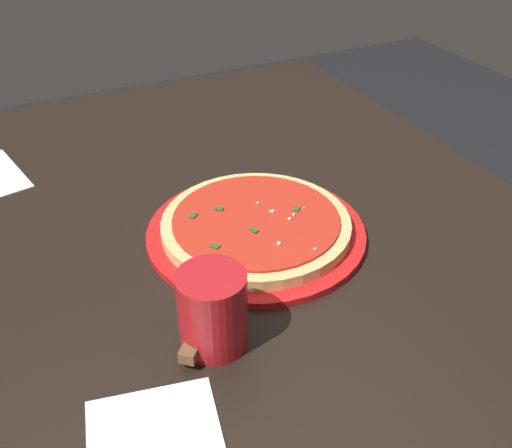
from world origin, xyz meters
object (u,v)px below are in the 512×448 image
Objects in this scene: napkin_loose_left at (154,435)px; pizza_server at (219,298)px; cup_tall_drink at (213,310)px; pizza at (256,224)px; serving_plate at (256,233)px.

pizza_server is at bearing 137.67° from napkin_loose_left.
cup_tall_drink is at bearing -29.02° from pizza_server.
pizza is at bearing 137.61° from napkin_loose_left.
serving_plate reaches higher than napkin_loose_left.
pizza_server is (0.11, -0.10, -0.00)m from pizza.
napkin_loose_left is at bearing -42.33° from pizza_server.
cup_tall_drink is (0.16, -0.13, 0.03)m from pizza.
cup_tall_drink reaches higher than serving_plate.
pizza_server reaches higher than napkin_loose_left.
serving_plate is 0.01m from pizza.
napkin_loose_left is at bearing -42.39° from pizza.
serving_plate is at bearing 137.54° from pizza_server.
cup_tall_drink is at bearing 132.11° from napkin_loose_left.
pizza_server is 0.06m from cup_tall_drink.
pizza is at bearing -29.62° from serving_plate.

